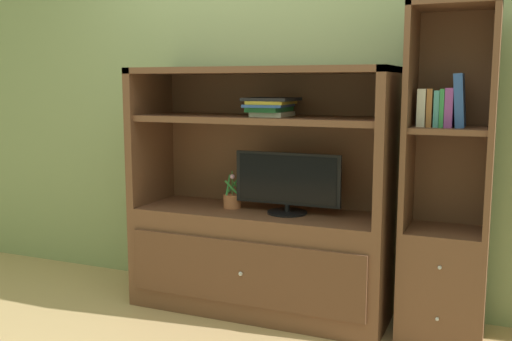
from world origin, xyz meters
The scene contains 8 objects.
ground_plane centered at (0.00, 0.00, 0.00)m, with size 8.00×8.00×0.00m, color tan.
painted_rear_wall centered at (0.00, 0.75, 1.40)m, with size 6.00×0.10×2.80m, color #8C9E6B.
media_console centered at (0.00, 0.41, 0.48)m, with size 1.55×0.54×1.46m.
tv_monitor centered at (0.18, 0.40, 0.80)m, with size 0.64×0.23×0.36m.
potted_plant centered at (-0.19, 0.42, 0.66)m, with size 0.11×0.11×0.23m.
magazine_stack centered at (0.07, 0.40, 1.24)m, with size 0.29×0.36×0.11m.
bookshelf_tall centered at (1.06, 0.41, 0.59)m, with size 0.44×0.39×1.78m.
upright_book_row centered at (1.03, 0.40, 1.26)m, with size 0.24×0.17×0.28m.
Camera 1 is at (1.32, -2.76, 1.37)m, focal length 41.16 mm.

